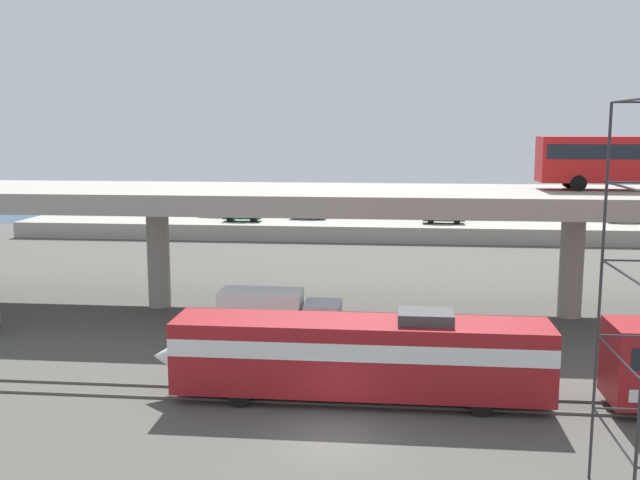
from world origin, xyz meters
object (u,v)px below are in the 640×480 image
(parked_car_2, at_px, (443,216))
(parked_car_5, at_px, (309,212))
(parked_car_1, at_px, (480,211))
(parked_car_4, at_px, (626,216))
(service_truck_west, at_px, (277,315))
(parked_car_6, at_px, (150,208))
(train_locomotive, at_px, (341,353))
(parked_car_0, at_px, (242,214))
(parked_car_3, at_px, (219,210))
(transit_bus_on_overpass, at_px, (636,158))

(parked_car_2, bearing_deg, parked_car_5, 170.44)
(parked_car_1, height_order, parked_car_4, same)
(service_truck_west, relative_size, parked_car_6, 1.57)
(train_locomotive, xyz_separation_m, parked_car_0, (-14.60, 48.04, 0.30))
(parked_car_1, height_order, parked_car_3, same)
(transit_bus_on_overpass, xyz_separation_m, parked_car_0, (-32.07, 30.88, -7.70))
(parked_car_3, distance_m, parked_car_5, 10.78)
(parked_car_3, bearing_deg, service_truck_west, 107.64)
(parked_car_4, relative_size, parked_car_5, 1.04)
(service_truck_west, distance_m, parked_car_0, 41.12)
(parked_car_3, height_order, parked_car_4, same)
(parked_car_1, relative_size, parked_car_6, 1.06)
(service_truck_west, relative_size, parked_car_0, 1.61)
(train_locomotive, relative_size, transit_bus_on_overpass, 1.48)
(parked_car_0, distance_m, parked_car_5, 7.72)
(parked_car_1, relative_size, parked_car_3, 1.07)
(parked_car_2, bearing_deg, train_locomotive, -98.85)
(train_locomotive, distance_m, parked_car_5, 51.67)
(parked_car_0, xyz_separation_m, parked_car_5, (7.08, 3.07, -0.00))
(parked_car_1, relative_size, parked_car_5, 1.12)
(parked_car_3, relative_size, parked_car_5, 1.05)
(parked_car_2, xyz_separation_m, parked_car_4, (20.04, 2.81, -0.00))
(train_locomotive, bearing_deg, parked_car_4, -118.25)
(train_locomotive, xyz_separation_m, parked_car_1, (12.06, 53.80, 0.30))
(transit_bus_on_overpass, bearing_deg, parked_car_6, 140.80)
(train_locomotive, height_order, parked_car_0, train_locomotive)
(train_locomotive, height_order, parked_car_5, train_locomotive)
(transit_bus_on_overpass, height_order, parked_car_6, transit_bus_on_overpass)
(transit_bus_on_overpass, height_order, service_truck_west, transit_bus_on_overpass)
(parked_car_3, bearing_deg, parked_car_6, -8.28)
(parked_car_2, height_order, parked_car_6, same)
(transit_bus_on_overpass, bearing_deg, parked_car_1, 98.39)
(transit_bus_on_overpass, height_order, parked_car_0, transit_bus_on_overpass)
(transit_bus_on_overpass, relative_size, parked_car_4, 2.81)
(parked_car_0, xyz_separation_m, parked_car_3, (-3.65, 4.16, 0.00))
(transit_bus_on_overpass, bearing_deg, service_truck_west, -157.71)
(service_truck_west, xyz_separation_m, parked_car_2, (11.83, 40.32, 0.85))
(parked_car_2, bearing_deg, parked_car_1, 49.28)
(parked_car_2, height_order, parked_car_3, same)
(parked_car_3, relative_size, parked_car_4, 1.00)
(parked_car_0, height_order, parked_car_3, same)
(parked_car_2, bearing_deg, parked_car_4, 7.97)
(train_locomotive, relative_size, parked_car_3, 4.14)
(transit_bus_on_overpass, relative_size, parked_car_1, 2.62)
(parked_car_1, relative_size, parked_car_4, 1.07)
(transit_bus_on_overpass, distance_m, parked_car_6, 58.00)
(parked_car_2, xyz_separation_m, parked_car_5, (-15.08, 2.54, -0.00))
(train_locomotive, bearing_deg, parked_car_6, -63.15)
(train_locomotive, bearing_deg, parked_car_3, -70.73)
(parked_car_6, bearing_deg, parked_car_0, 156.43)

